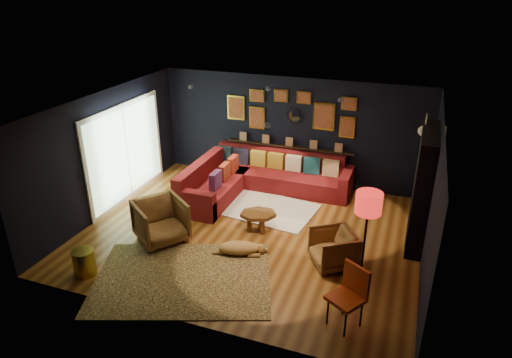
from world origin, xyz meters
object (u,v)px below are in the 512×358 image
(orange_chair, at_px, (350,291))
(floor_lamp, at_px, (368,207))
(sectional, at_px, (253,179))
(dog, at_px, (239,246))
(armchair_right, at_px, (333,247))
(coffee_table, at_px, (258,216))
(armchair_left, at_px, (161,219))
(gold_stool, at_px, (84,262))
(pouf, at_px, (206,201))

(orange_chair, xyz_separation_m, floor_lamp, (0.02, 1.26, 0.76))
(sectional, bearing_deg, floor_lamp, -40.40)
(floor_lamp, height_order, dog, floor_lamp)
(dog, bearing_deg, armchair_right, -9.65)
(coffee_table, distance_m, floor_lamp, 2.54)
(coffee_table, distance_m, armchair_right, 1.79)
(coffee_table, relative_size, floor_lamp, 0.56)
(coffee_table, xyz_separation_m, armchair_left, (-1.63, -0.99, 0.13))
(gold_stool, height_order, orange_chair, orange_chair)
(pouf, xyz_separation_m, orange_chair, (3.54, -2.51, 0.37))
(coffee_table, height_order, gold_stool, gold_stool)
(floor_lamp, distance_m, dog, 2.50)
(coffee_table, bearing_deg, pouf, 162.60)
(coffee_table, height_order, armchair_right, armchair_right)
(pouf, distance_m, armchair_left, 1.47)
(floor_lamp, xyz_separation_m, dog, (-2.22, -0.13, -1.15))
(pouf, xyz_separation_m, dog, (1.34, -1.38, -0.02))
(sectional, distance_m, floor_lamp, 3.94)
(armchair_left, distance_m, orange_chair, 3.95)
(pouf, distance_m, armchair_right, 3.23)
(coffee_table, relative_size, orange_chair, 0.92)
(coffee_table, distance_m, orange_chair, 3.01)
(armchair_right, relative_size, gold_stool, 1.56)
(floor_lamp, bearing_deg, armchair_left, -177.42)
(armchair_right, bearing_deg, coffee_table, -145.57)
(gold_stool, bearing_deg, armchair_left, 65.02)
(armchair_left, bearing_deg, orange_chair, -69.00)
(floor_lamp, bearing_deg, sectional, 139.60)
(pouf, xyz_separation_m, armchair_right, (3.03, -1.11, 0.16))
(coffee_table, xyz_separation_m, pouf, (-1.37, 0.43, -0.12))
(sectional, height_order, floor_lamp, floor_lamp)
(gold_stool, bearing_deg, orange_chair, 4.34)
(sectional, relative_size, orange_chair, 3.54)
(armchair_left, distance_m, dog, 1.63)
(armchair_right, bearing_deg, gold_stool, -99.53)
(dog, bearing_deg, pouf, 115.50)
(pouf, xyz_separation_m, floor_lamp, (3.56, -1.25, 1.12))
(coffee_table, distance_m, armchair_left, 1.92)
(sectional, relative_size, armchair_left, 3.74)
(pouf, distance_m, dog, 1.92)
(armchair_left, height_order, gold_stool, armchair_left)
(armchair_right, distance_m, dog, 1.72)
(armchair_right, relative_size, orange_chair, 0.76)
(orange_chair, bearing_deg, armchair_left, -164.02)
(gold_stool, relative_size, floor_lamp, 0.30)
(floor_lamp, bearing_deg, dog, -176.67)
(pouf, xyz_separation_m, armchair_left, (-0.26, -1.42, 0.25))
(coffee_table, xyz_separation_m, armchair_right, (1.66, -0.68, 0.04))
(pouf, distance_m, gold_stool, 3.00)
(sectional, distance_m, orange_chair, 4.72)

